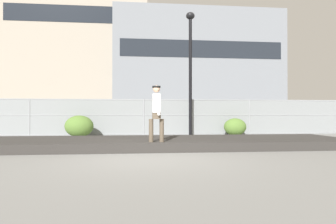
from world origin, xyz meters
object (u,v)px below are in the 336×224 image
(shrub_center, at_px, (235,127))
(skater, at_px, (156,112))
(skateboard, at_px, (156,149))
(parked_car_near, at_px, (91,118))
(street_lamp, at_px, (190,58))
(shrub_left, at_px, (79,126))

(shrub_center, bearing_deg, skater, -127.93)
(skateboard, bearing_deg, parked_car_near, 111.60)
(skateboard, distance_m, shrub_center, 6.95)
(street_lamp, height_order, shrub_left, street_lamp)
(skater, bearing_deg, street_lamp, 70.55)
(street_lamp, relative_size, shrub_center, 5.57)
(street_lamp, distance_m, shrub_left, 6.40)
(street_lamp, distance_m, shrub_center, 4.16)
(skater, bearing_deg, shrub_left, 122.27)
(parked_car_near, bearing_deg, shrub_left, -89.44)
(skateboard, xyz_separation_m, parked_car_near, (-3.36, 8.50, 0.78))
(parked_car_near, distance_m, shrub_left, 3.24)
(skateboard, bearing_deg, street_lamp, 70.55)
(skater, height_order, shrub_center, skater)
(street_lamp, height_order, parked_car_near, street_lamp)
(street_lamp, bearing_deg, shrub_left, -174.50)
(shrub_left, xyz_separation_m, shrub_center, (7.60, 0.20, -0.07))
(shrub_center, bearing_deg, shrub_left, -178.53)
(street_lamp, height_order, shrub_center, street_lamp)
(street_lamp, bearing_deg, skateboard, -109.45)
(skater, height_order, parked_car_near, skater)
(skateboard, xyz_separation_m, street_lamp, (2.05, 5.79, 3.88))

